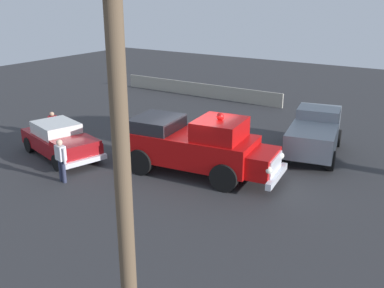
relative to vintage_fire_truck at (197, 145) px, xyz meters
name	(u,v)px	position (x,y,z in m)	size (l,w,h in m)	color
ground_plane	(196,172)	(-0.14, 0.12, -1.20)	(60.00, 60.00, 0.00)	#333335
vintage_fire_truck	(197,145)	(0.00, 0.00, 0.00)	(6.17, 2.97, 2.59)	black
classic_hot_rod	(61,140)	(-5.97, -1.57, -0.45)	(4.70, 2.98, 1.46)	black
parked_pickup	(315,133)	(3.11, 4.65, -0.21)	(2.73, 5.05, 1.90)	black
lawn_chair_near_truck	(53,125)	(-8.42, 0.09, -0.61)	(0.69, 0.69, 1.02)	#B7BABF
lawn_chair_by_car	(190,136)	(-1.82, 2.29, -0.61)	(0.69, 0.69, 1.02)	#B7BABF
lawn_chair_spare	(165,133)	(-3.08, 2.03, -0.61)	(0.69, 0.69, 1.02)	#B7BABF
spectator_seated	(53,124)	(-8.34, -0.01, -0.50)	(0.63, 0.65, 1.29)	#383842
spectator_standing	(61,158)	(-3.85, -3.38, -0.23)	(0.65, 0.34, 1.68)	#2D334C
utility_pole	(124,195)	(4.36, -9.00, 2.69)	(0.77, 1.61, 7.49)	brown
background_fence	(199,90)	(-7.16, 11.56, -0.75)	(12.15, 0.12, 0.90)	#A8A393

